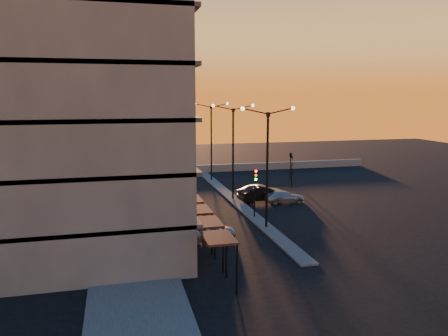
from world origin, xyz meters
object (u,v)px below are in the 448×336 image
(streetlamp_mid, at_px, (233,144))
(car_sedan, at_px, (262,193))
(car_hatchback, at_px, (210,231))
(car_wagon, at_px, (284,197))
(traffic_light_main, at_px, (255,185))

(streetlamp_mid, distance_m, car_sedan, 5.65)
(streetlamp_mid, bearing_deg, car_hatchback, -112.90)
(car_hatchback, xyz_separation_m, car_wagon, (9.39, 9.02, -0.06))
(car_hatchback, bearing_deg, traffic_light_main, -52.30)
(car_sedan, bearing_deg, car_wagon, -126.89)
(traffic_light_main, xyz_separation_m, car_wagon, (4.50, 4.57, -2.31))
(traffic_light_main, xyz_separation_m, car_sedan, (2.63, 5.73, -2.10))
(traffic_light_main, distance_m, car_sedan, 6.64)
(car_sedan, xyz_separation_m, car_wagon, (1.87, -1.16, -0.21))
(car_hatchback, bearing_deg, streetlamp_mid, -27.53)
(streetlamp_mid, height_order, car_hatchback, streetlamp_mid)
(car_hatchback, distance_m, car_sedan, 12.66)
(car_wagon, bearing_deg, car_sedan, 60.32)
(streetlamp_mid, xyz_separation_m, car_sedan, (2.63, -1.40, -4.80))
(streetlamp_mid, distance_m, car_hatchback, 13.52)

